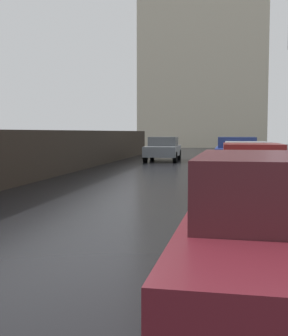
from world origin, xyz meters
name	(u,v)px	position (x,y,z in m)	size (l,w,h in m)	color
ground	(35,276)	(0.00, 0.00, 0.00)	(120.00, 120.00, 0.00)	black
car_blue_near_kerb	(237,153)	(2.59, 15.78, 0.75)	(1.92, 4.05, 1.47)	navy
car_red_far_ahead	(252,169)	(2.84, 7.40, 0.71)	(1.84, 4.51, 1.39)	maroon
car_grey_behind_camera	(163,149)	(-1.54, 21.49, 0.72)	(1.97, 4.21, 1.40)	slate
car_white_far_lane	(247,160)	(2.90, 11.66, 0.70)	(1.96, 4.39, 1.34)	silver
distant_tower	(197,34)	(-1.49, 48.93, 13.00)	(15.54, 13.01, 26.01)	beige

